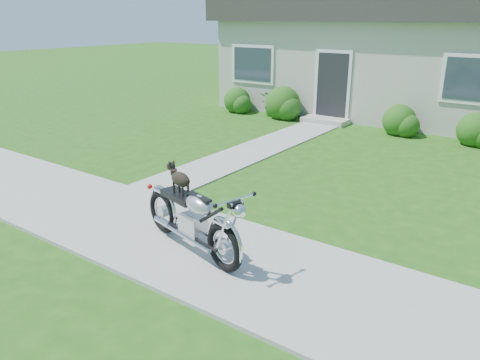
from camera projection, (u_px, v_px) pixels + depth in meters
The scene contains 8 objects.
ground at pixel (164, 235), 7.16m from camera, with size 80.00×80.00×0.00m, color #235114.
sidewalk at pixel (164, 233), 7.15m from camera, with size 24.00×2.20×0.04m, color #9E9B93.
walkway at pixel (261, 148), 11.81m from camera, with size 1.20×8.00×0.03m, color #9E9B93.
house at pixel (415, 48), 15.62m from camera, with size 12.60×7.03×4.50m.
shrub_row at pixel (364, 115), 13.64m from camera, with size 9.82×1.12×1.12m.
potted_plant_left at pixel (271, 105), 15.48m from camera, with size 0.68×0.59×0.75m, color #1C6019.
potted_plant_right at pixel (405, 122), 13.05m from camera, with size 0.40×0.40×0.71m, color #2C6F1E.
motorcycle_with_dog at pixel (192, 217), 6.42m from camera, with size 2.19×0.85×1.19m.
Camera 1 is at (4.74, -4.57, 3.17)m, focal length 35.00 mm.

